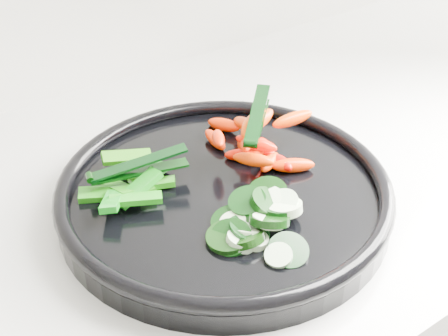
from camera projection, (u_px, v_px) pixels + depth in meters
veggie_tray at (224, 193)px, 0.70m from camera, size 0.49×0.49×0.04m
cucumber_pile at (256, 223)px, 0.64m from camera, size 0.12×0.12×0.04m
carrot_pile at (255, 140)px, 0.75m from camera, size 0.14×0.17×0.05m
pepper_pile at (132, 183)px, 0.69m from camera, size 0.11×0.11×0.04m
tong_carrot at (257, 119)px, 0.73m from camera, size 0.09×0.09×0.02m
tong_pepper at (136, 168)px, 0.69m from camera, size 0.11×0.05×0.02m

